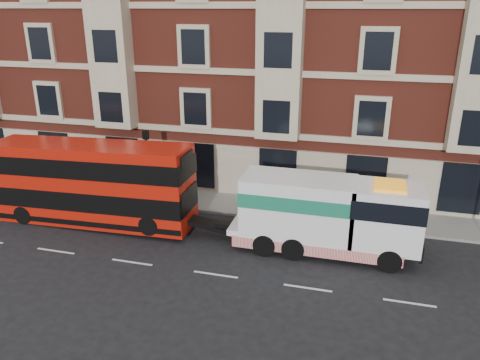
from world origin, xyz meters
TOP-DOWN VIEW (x-y plane):
  - ground at (0.00, 0.00)m, footprint 120.00×120.00m
  - sidewalk at (0.00, 7.50)m, footprint 90.00×3.00m
  - victorian_terrace at (0.50, 15.00)m, footprint 45.00×12.00m
  - lamp_post_west at (-6.00, 6.20)m, footprint 0.35×0.15m
  - double_decker_bus at (-7.83, 3.32)m, footprint 10.82×2.48m
  - tow_truck at (4.23, 3.32)m, footprint 8.66×2.56m
  - pedestrian at (-7.20, 6.15)m, footprint 0.64×0.43m

SIDE VIEW (x-z plane):
  - ground at x=0.00m, z-range 0.00..0.00m
  - sidewalk at x=0.00m, z-range 0.00..0.15m
  - pedestrian at x=-7.20m, z-range 0.15..1.88m
  - tow_truck at x=4.23m, z-range 0.11..3.72m
  - double_decker_bus at x=-7.83m, z-range 0.13..4.51m
  - lamp_post_west at x=-6.00m, z-range 0.50..4.85m
  - victorian_terrace at x=0.50m, z-range -0.13..20.27m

